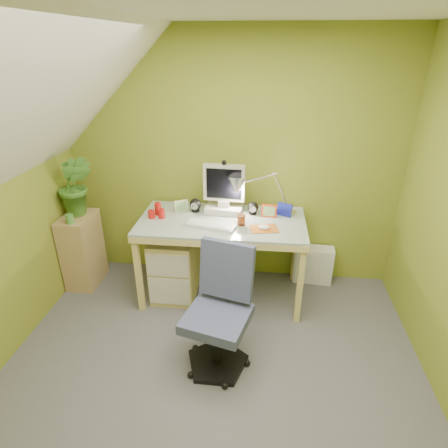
# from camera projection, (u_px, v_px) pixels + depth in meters

# --- Properties ---
(floor) EXTENTS (3.20, 3.20, 0.01)m
(floor) POSITION_uv_depth(u_px,v_px,m) (208.00, 393.00, 2.66)
(floor) COLOR #57575D
(floor) RESTS_ON ground
(ceiling) EXTENTS (3.20, 3.20, 0.01)m
(ceiling) POSITION_uv_depth(u_px,v_px,m) (198.00, 2.00, 1.61)
(ceiling) COLOR white
(ceiling) RESTS_ON wall_back
(wall_back) EXTENTS (3.20, 0.01, 2.40)m
(wall_back) POSITION_uv_depth(u_px,v_px,m) (231.00, 164.00, 3.56)
(wall_back) COLOR olive
(wall_back) RESTS_ON floor
(slope_ceiling) EXTENTS (1.10, 3.20, 1.10)m
(slope_ceiling) POSITION_uv_depth(u_px,v_px,m) (12.00, 126.00, 1.95)
(slope_ceiling) COLOR white
(slope_ceiling) RESTS_ON wall_left
(desk) EXTENTS (1.50, 0.76, 0.80)m
(desk) POSITION_uv_depth(u_px,v_px,m) (222.00, 258.00, 3.54)
(desk) COLOR #D4BE6F
(desk) RESTS_ON floor
(monitor) EXTENTS (0.36, 0.22, 0.48)m
(monitor) POSITION_uv_depth(u_px,v_px,m) (224.00, 188.00, 3.42)
(monitor) COLOR #B6B4A4
(monitor) RESTS_ON desk
(speaker_left) EXTENTS (0.13, 0.13, 0.13)m
(speaker_left) POSITION_uv_depth(u_px,v_px,m) (195.00, 205.00, 3.51)
(speaker_left) COLOR black
(speaker_left) RESTS_ON desk
(speaker_right) EXTENTS (0.11, 0.11, 0.12)m
(speaker_right) POSITION_uv_depth(u_px,v_px,m) (253.00, 208.00, 3.46)
(speaker_right) COLOR black
(speaker_right) RESTS_ON desk
(keyboard) EXTENTS (0.46, 0.24, 0.02)m
(keyboard) POSITION_uv_depth(u_px,v_px,m) (211.00, 225.00, 3.25)
(keyboard) COLOR silver
(keyboard) RESTS_ON desk
(mousepad) EXTENTS (0.26, 0.21, 0.01)m
(mousepad) POSITION_uv_depth(u_px,v_px,m) (264.00, 229.00, 3.20)
(mousepad) COLOR #B45E1C
(mousepad) RESTS_ON desk
(mouse) EXTENTS (0.11, 0.08, 0.04)m
(mouse) POSITION_uv_depth(u_px,v_px,m) (264.00, 227.00, 3.20)
(mouse) COLOR white
(mouse) RESTS_ON mousepad
(amber_tumbler) EXTENTS (0.09, 0.09, 0.09)m
(amber_tumbler) POSITION_uv_depth(u_px,v_px,m) (241.00, 220.00, 3.26)
(amber_tumbler) COLOR maroon
(amber_tumbler) RESTS_ON desk
(candle_cluster) EXTENTS (0.17, 0.15, 0.11)m
(candle_cluster) POSITION_uv_depth(u_px,v_px,m) (157.00, 211.00, 3.41)
(candle_cluster) COLOR red
(candle_cluster) RESTS_ON desk
(photo_frame_red) EXTENTS (0.14, 0.03, 0.12)m
(photo_frame_red) POSITION_uv_depth(u_px,v_px,m) (269.00, 211.00, 3.41)
(photo_frame_red) COLOR red
(photo_frame_red) RESTS_ON desk
(photo_frame_blue) EXTENTS (0.13, 0.08, 0.12)m
(photo_frame_blue) POSITION_uv_depth(u_px,v_px,m) (284.00, 210.00, 3.43)
(photo_frame_blue) COLOR navy
(photo_frame_blue) RESTS_ON desk
(photo_frame_green) EXTENTS (0.12, 0.08, 0.11)m
(photo_frame_green) POSITION_uv_depth(u_px,v_px,m) (181.00, 206.00, 3.51)
(photo_frame_green) COLOR #B4BE83
(photo_frame_green) RESTS_ON desk
(desk_lamp) EXTENTS (0.60, 0.32, 0.61)m
(desk_lamp) POSITION_uv_depth(u_px,v_px,m) (274.00, 183.00, 3.35)
(desk_lamp) COLOR #BCBBC0
(desk_lamp) RESTS_ON desk
(side_ledge) EXTENTS (0.28, 0.42, 0.74)m
(side_ledge) POSITION_uv_depth(u_px,v_px,m) (83.00, 250.00, 3.74)
(side_ledge) COLOR tan
(side_ledge) RESTS_ON floor
(potted_plant) EXTENTS (0.36, 0.31, 0.59)m
(potted_plant) POSITION_uv_depth(u_px,v_px,m) (76.00, 186.00, 3.49)
(potted_plant) COLOR #417A28
(potted_plant) RESTS_ON side_ledge
(green_cup) EXTENTS (0.08, 0.08, 0.09)m
(green_cup) POSITION_uv_depth(u_px,v_px,m) (70.00, 219.00, 3.42)
(green_cup) COLOR #4D8E3B
(green_cup) RESTS_ON side_ledge
(task_chair) EXTENTS (0.61, 0.61, 0.91)m
(task_chair) POSITION_uv_depth(u_px,v_px,m) (217.00, 318.00, 2.70)
(task_chair) COLOR #404769
(task_chair) RESTS_ON floor
(radiator) EXTENTS (0.40, 0.18, 0.39)m
(radiator) POSITION_uv_depth(u_px,v_px,m) (313.00, 264.00, 3.83)
(radiator) COLOR white
(radiator) RESTS_ON floor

